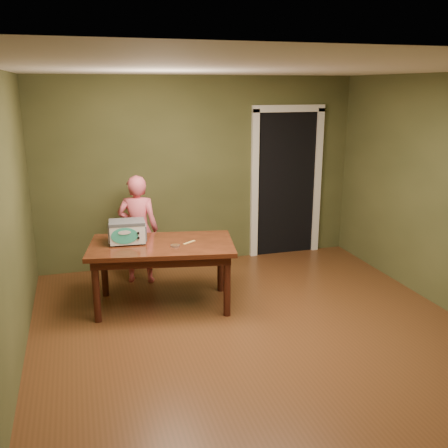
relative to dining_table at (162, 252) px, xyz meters
name	(u,v)px	position (x,y,z in m)	size (l,w,h in m)	color
floor	(262,340)	(0.80, -1.11, -0.65)	(5.00, 5.00, 0.00)	#593119
room_shell	(266,171)	(0.80, -1.11, 1.06)	(4.52, 5.02, 2.61)	brown
doorway	(278,181)	(2.10, 1.67, 0.41)	(1.10, 0.66, 2.25)	black
dining_table	(162,252)	(0.00, 0.00, 0.00)	(1.73, 1.17, 0.75)	#37180C
toy_oven	(127,231)	(-0.36, 0.12, 0.24)	(0.44, 0.31, 0.26)	#4C4F54
baking_pan	(175,246)	(0.12, -0.16, 0.11)	(0.10, 0.10, 0.02)	silver
spatula	(189,242)	(0.30, -0.07, 0.10)	(0.18, 0.03, 0.01)	#DDB760
child	(138,229)	(-0.16, 0.82, 0.05)	(0.51, 0.33, 1.40)	#E75F71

